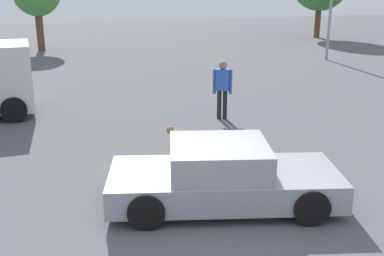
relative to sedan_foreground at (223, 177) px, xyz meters
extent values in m
plane|color=#515154|center=(-0.24, -0.26, -0.56)|extent=(80.00, 80.00, 0.00)
cube|color=gray|center=(0.03, -0.01, -0.14)|extent=(4.51, 2.74, 0.52)
cube|color=gray|center=(-0.07, 0.02, 0.39)|extent=(2.11, 2.00, 0.52)
cube|color=slate|center=(0.74, -0.19, 0.39)|extent=(0.43, 1.46, 0.44)
cube|color=slate|center=(-0.88, 0.22, 0.39)|extent=(0.43, 1.46, 0.44)
cylinder|color=black|center=(1.59, 0.45, -0.24)|extent=(0.67, 0.37, 0.64)
cylinder|color=black|center=(1.18, -1.16, -0.24)|extent=(0.67, 0.37, 0.64)
cylinder|color=black|center=(-1.13, 1.14, -0.24)|extent=(0.67, 0.37, 0.64)
cylinder|color=black|center=(-1.54, -0.46, -0.24)|extent=(0.67, 0.37, 0.64)
ellipsoid|color=olive|center=(0.06, 3.44, -0.28)|extent=(0.38, 0.44, 0.26)
sphere|color=olive|center=(-0.04, 3.66, -0.21)|extent=(0.21, 0.21, 0.21)
sphere|color=olive|center=(-0.06, 3.72, -0.21)|extent=(0.09, 0.09, 0.09)
cylinder|color=olive|center=(-0.05, 3.52, -0.47)|extent=(0.06, 0.06, 0.17)
cylinder|color=olive|center=(0.08, 3.57, -0.47)|extent=(0.06, 0.06, 0.17)
cylinder|color=olive|center=(0.04, 3.30, -0.47)|extent=(0.06, 0.06, 0.17)
cylinder|color=olive|center=(0.17, 3.36, -0.47)|extent=(0.06, 0.06, 0.17)
sphere|color=olive|center=(0.14, 3.23, -0.24)|extent=(0.12, 0.12, 0.12)
cylinder|color=black|center=(-3.94, 6.83, -0.18)|extent=(0.77, 0.28, 0.76)
cylinder|color=black|center=(-4.01, 8.76, -0.18)|extent=(0.77, 0.28, 0.76)
cylinder|color=black|center=(2.09, 5.32, -0.12)|extent=(0.13, 0.13, 0.88)
cylinder|color=black|center=(1.93, 5.38, -0.12)|extent=(0.13, 0.13, 0.88)
cube|color=#3359B2|center=(2.01, 5.35, 0.64)|extent=(0.46, 0.38, 0.62)
cylinder|color=#3359B2|center=(2.23, 5.26, 0.58)|extent=(0.09, 0.09, 0.73)
cylinder|color=#3359B2|center=(1.79, 5.44, 0.58)|extent=(0.09, 0.09, 0.73)
sphere|color=#936B4C|center=(2.01, 5.35, 1.07)|extent=(0.24, 0.24, 0.24)
cylinder|color=gray|center=(10.97, 13.85, 1.96)|extent=(0.14, 0.14, 5.02)
cylinder|color=brown|center=(-3.05, 21.63, 0.58)|extent=(0.42, 0.42, 2.28)
cylinder|color=brown|center=(15.62, 22.49, 0.61)|extent=(0.41, 0.41, 2.34)
camera|label=1|loc=(-2.95, -7.60, 3.51)|focal=44.74mm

